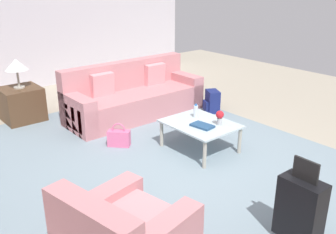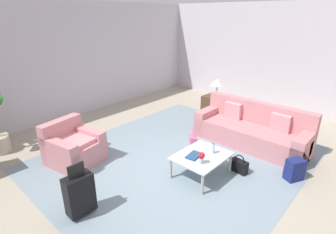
{
  "view_description": "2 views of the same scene",
  "coord_description": "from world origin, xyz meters",
  "views": [
    {
      "loc": [
        -3.04,
        2.95,
        2.32
      ],
      "look_at": [
        0.43,
        0.06,
        0.62
      ],
      "focal_mm": 40.0,
      "sensor_mm": 36.0,
      "label": 1
    },
    {
      "loc": [
        -3.01,
        -2.81,
        2.76
      ],
      "look_at": [
        0.15,
        0.08,
        1.06
      ],
      "focal_mm": 28.0,
      "sensor_mm": 36.0,
      "label": 2
    }
  ],
  "objects": [
    {
      "name": "ground_plane",
      "position": [
        0.0,
        0.0,
        0.0
      ],
      "size": [
        12.0,
        12.0,
        0.0
      ],
      "primitive_type": "plane",
      "color": "#A89E89"
    },
    {
      "name": "wall_back",
      "position": [
        0.0,
        4.06,
        1.55
      ],
      "size": [
        10.24,
        0.12,
        3.1
      ],
      "primitive_type": "cube",
      "color": "silver",
      "rests_on": "ground"
    },
    {
      "name": "wall_right",
      "position": [
        5.06,
        0.0,
        1.55
      ],
      "size": [
        0.12,
        8.0,
        3.1
      ],
      "primitive_type": "cube",
      "color": "silver",
      "rests_on": "ground"
    },
    {
      "name": "area_rug",
      "position": [
        0.6,
        0.2,
        0.0
      ],
      "size": [
        5.2,
        4.4,
        0.01
      ],
      "primitive_type": "cube",
      "color": "gray",
      "rests_on": "ground"
    },
    {
      "name": "couch",
      "position": [
        2.2,
        -0.6,
        0.31
      ],
      "size": [
        0.87,
        2.45,
        0.93
      ],
      "color": "#C67F84",
      "rests_on": "ground"
    },
    {
      "name": "armchair",
      "position": [
        -0.91,
        1.67,
        0.29
      ],
      "size": [
        1.03,
        1.04,
        0.83
      ],
      "color": "#C67F84",
      "rests_on": "ground"
    },
    {
      "name": "coffee_table",
      "position": [
        0.4,
        -0.5,
        0.36
      ],
      "size": [
        0.98,
        0.79,
        0.41
      ],
      "color": "silver",
      "rests_on": "ground"
    },
    {
      "name": "water_bottle",
      "position": [
        0.6,
        -0.6,
        0.5
      ],
      "size": [
        0.06,
        0.06,
        0.2
      ],
      "color": "silver",
      "rests_on": "coffee_table"
    },
    {
      "name": "coffee_table_book",
      "position": [
        0.28,
        -0.42,
        0.42
      ],
      "size": [
        0.33,
        0.23,
        0.03
      ],
      "primitive_type": "cube",
      "rotation": [
        0.0,
        0.0,
        0.13
      ],
      "color": "navy",
      "rests_on": "coffee_table"
    },
    {
      "name": "flower_vase",
      "position": [
        0.18,
        -0.65,
        0.53
      ],
      "size": [
        0.11,
        0.11,
        0.21
      ],
      "color": "#B2B7BC",
      "rests_on": "coffee_table"
    },
    {
      "name": "side_table",
      "position": [
        3.2,
        1.0,
        0.29
      ],
      "size": [
        0.63,
        0.63,
        0.57
      ],
      "primitive_type": "cube",
      "color": "#513823",
      "rests_on": "ground"
    },
    {
      "name": "table_lamp",
      "position": [
        3.2,
        1.0,
        0.96
      ],
      "size": [
        0.38,
        0.38,
        0.49
      ],
      "color": "#ADA899",
      "rests_on": "side_table"
    },
    {
      "name": "suitcase_black",
      "position": [
        -1.6,
        0.2,
        0.36
      ],
      "size": [
        0.4,
        0.23,
        0.85
      ],
      "color": "black",
      "rests_on": "ground"
    },
    {
      "name": "handbag_pink",
      "position": [
        1.24,
        0.32,
        0.13
      ],
      "size": [
        0.33,
        0.32,
        0.36
      ],
      "color": "pink",
      "rests_on": "ground"
    },
    {
      "name": "handbag_black",
      "position": [
        0.96,
        -0.96,
        0.13
      ],
      "size": [
        0.17,
        0.33,
        0.36
      ],
      "color": "black",
      "rests_on": "ground"
    },
    {
      "name": "backpack_navy",
      "position": [
        1.4,
        -1.79,
        0.19
      ],
      "size": [
        0.36,
        0.34,
        0.4
      ],
      "color": "navy",
      "rests_on": "ground"
    }
  ]
}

